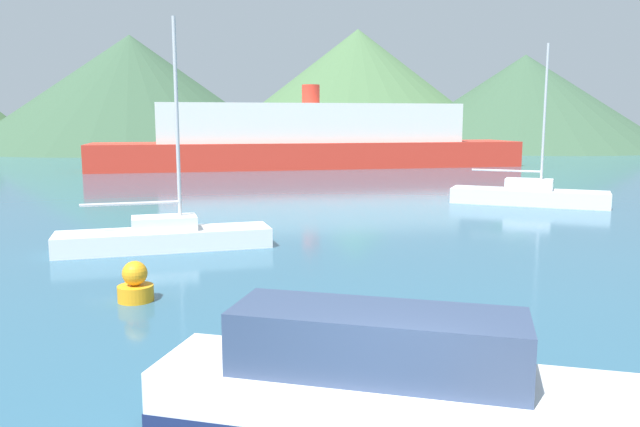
# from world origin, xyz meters

# --- Properties ---
(motorboat_near) EXTENTS (8.70, 4.08, 2.05)m
(motorboat_near) POSITION_xyz_m (1.56, 1.97, 0.55)
(motorboat_near) COLOR white
(motorboat_near) RESTS_ON ground_plane
(sailboat_inner) EXTENTS (7.00, 3.18, 7.37)m
(sailboat_inner) POSITION_xyz_m (-4.73, 14.44, 0.43)
(sailboat_inner) COLOR white
(sailboat_inner) RESTS_ON ground_plane
(sailboat_middle) EXTENTS (7.47, 4.71, 7.75)m
(sailboat_middle) POSITION_xyz_m (11.14, 24.27, 0.49)
(sailboat_middle) COLOR silver
(sailboat_middle) RESTS_ON ground_plane
(ferry_distant) EXTENTS (37.48, 11.80, 7.11)m
(ferry_distant) POSITION_xyz_m (1.28, 48.80, 2.41)
(ferry_distant) COLOR red
(ferry_distant) RESTS_ON ground_plane
(buoy_marker) EXTENTS (0.83, 0.83, 0.95)m
(buoy_marker) POSITION_xyz_m (-4.28, 8.55, 0.39)
(buoy_marker) COLOR orange
(buoy_marker) RESTS_ON ground_plane
(hill_central) EXTENTS (45.37, 45.37, 16.00)m
(hill_central) POSITION_xyz_m (-23.04, 86.39, 8.00)
(hill_central) COLOR #38563D
(hill_central) RESTS_ON ground_plane
(hill_east) EXTENTS (47.45, 47.45, 17.99)m
(hill_east) POSITION_xyz_m (10.26, 93.47, 8.99)
(hill_east) COLOR #476B42
(hill_east) RESTS_ON ground_plane
(hill_far_east) EXTENTS (40.26, 40.26, 13.28)m
(hill_far_east) POSITION_xyz_m (33.32, 83.89, 6.64)
(hill_far_east) COLOR #38563D
(hill_far_east) RESTS_ON ground_plane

